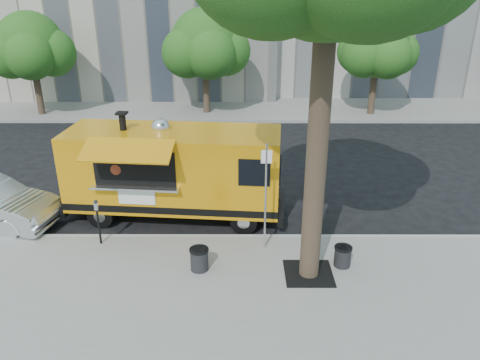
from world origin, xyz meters
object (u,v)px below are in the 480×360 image
at_px(trash_bin_right, 343,256).
at_px(far_tree_a, 31,45).
at_px(sign_post, 266,191).
at_px(far_tree_b, 205,43).
at_px(parking_meter, 98,217).
at_px(food_truck, 173,171).
at_px(far_tree_c, 378,46).
at_px(trash_bin_left, 199,258).

bearing_deg(trash_bin_right, far_tree_a, 132.49).
distance_m(sign_post, trash_bin_right, 2.56).
xyz_separation_m(sign_post, trash_bin_right, (1.95, -0.89, -1.40)).
xyz_separation_m(far_tree_b, parking_meter, (-2.00, -14.05, -2.85)).
distance_m(far_tree_a, food_truck, 14.85).
relative_size(far_tree_a, far_tree_c, 1.03).
xyz_separation_m(food_truck, trash_bin_left, (1.02, -3.19, -1.09)).
bearing_deg(far_tree_a, trash_bin_right, -47.51).
height_order(far_tree_a, trash_bin_left, far_tree_a).
bearing_deg(parking_meter, far_tree_c, 51.34).
height_order(sign_post, trash_bin_left, sign_post).
bearing_deg(parking_meter, food_truck, 46.36).
bearing_deg(trash_bin_left, food_truck, 107.79).
distance_m(far_tree_b, food_truck, 12.34).
height_order(far_tree_b, parking_meter, far_tree_b).
xyz_separation_m(far_tree_b, sign_post, (2.55, -14.25, -1.98)).
xyz_separation_m(far_tree_a, food_truck, (8.83, -11.73, -2.22)).
relative_size(sign_post, parking_meter, 2.25).
bearing_deg(far_tree_c, sign_post, -114.81).
distance_m(far_tree_a, far_tree_c, 18.00).
bearing_deg(far_tree_b, far_tree_a, -177.46).
xyz_separation_m(far_tree_b, food_truck, (-0.17, -12.13, -2.27)).
bearing_deg(far_tree_b, parking_meter, -98.10).
relative_size(far_tree_c, sign_post, 1.74).
height_order(far_tree_a, sign_post, far_tree_a).
bearing_deg(far_tree_a, trash_bin_left, -56.54).
xyz_separation_m(far_tree_c, trash_bin_left, (-8.14, -15.01, -3.25)).
height_order(food_truck, trash_bin_left, food_truck).
bearing_deg(far_tree_a, sign_post, -50.17).
xyz_separation_m(far_tree_c, food_truck, (-9.17, -11.83, -2.16)).
distance_m(far_tree_a, parking_meter, 15.59).
relative_size(far_tree_a, trash_bin_left, 9.03).
distance_m(food_truck, trash_bin_left, 3.52).
bearing_deg(parking_meter, trash_bin_left, -23.85).
height_order(far_tree_a, parking_meter, far_tree_a).
xyz_separation_m(parking_meter, trash_bin_right, (6.50, -1.09, -0.54)).
xyz_separation_m(far_tree_a, parking_meter, (7.00, -13.65, -2.79)).
bearing_deg(far_tree_b, trash_bin_left, -86.80).
bearing_deg(food_truck, far_tree_c, 57.24).
height_order(sign_post, parking_meter, sign_post).
xyz_separation_m(far_tree_c, trash_bin_right, (-4.50, -14.84, -3.27)).
xyz_separation_m(far_tree_a, far_tree_c, (18.00, 0.10, -0.06)).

